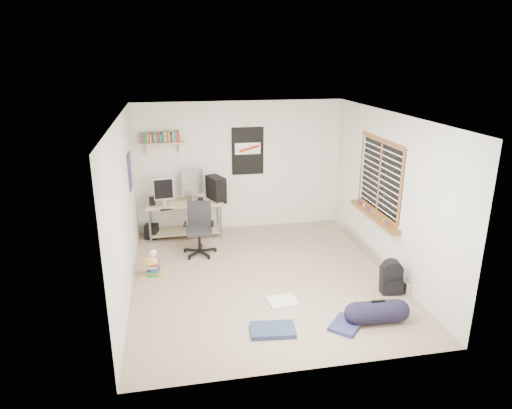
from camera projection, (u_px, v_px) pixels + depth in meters
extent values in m
cube|color=gray|center=(263.00, 277.00, 7.14)|extent=(4.00, 4.50, 0.01)
cube|color=white|center=(264.00, 116.00, 6.35)|extent=(4.00, 4.50, 0.01)
cube|color=silver|center=(240.00, 166.00, 8.85)|extent=(4.00, 0.01, 2.50)
cube|color=silver|center=(124.00, 210.00, 6.39)|extent=(0.01, 4.50, 2.50)
cube|color=silver|center=(389.00, 194.00, 7.11)|extent=(0.01, 4.50, 2.50)
cube|color=tan|center=(185.00, 218.00, 8.67)|extent=(1.43, 0.64, 0.65)
cube|color=#A9A8AD|center=(164.00, 197.00, 8.28)|extent=(0.37, 0.14, 0.40)
cube|color=#A1A2A6|center=(193.00, 190.00, 8.56)|extent=(0.44, 0.27, 0.48)
cube|color=black|center=(216.00, 189.00, 8.64)|extent=(0.37, 0.51, 0.48)
cube|color=black|center=(170.00, 208.00, 8.30)|extent=(0.43, 0.26, 0.02)
cube|color=black|center=(152.00, 202.00, 8.34)|extent=(0.11, 0.11, 0.20)
cube|color=black|center=(201.00, 202.00, 8.37)|extent=(0.11, 0.11, 0.17)
cube|color=black|center=(199.00, 228.00, 7.82)|extent=(0.68, 0.68, 0.92)
cube|color=tan|center=(162.00, 143.00, 8.32)|extent=(0.80, 0.22, 0.24)
cube|color=black|center=(248.00, 151.00, 8.76)|extent=(0.62, 0.03, 0.92)
cube|color=navy|center=(130.00, 172.00, 7.43)|extent=(0.02, 0.42, 0.60)
cube|color=brown|center=(379.00, 177.00, 7.31)|extent=(0.10, 1.50, 1.26)
cube|color=#B7B2A8|center=(372.00, 254.00, 7.74)|extent=(0.08, 2.50, 0.18)
cube|color=black|center=(391.00, 280.00, 6.63)|extent=(0.33, 0.28, 0.40)
cylinder|color=black|center=(377.00, 313.00, 5.90)|extent=(0.31, 0.31, 0.59)
cube|color=silver|center=(282.00, 301.00, 6.40)|extent=(0.42, 0.37, 0.04)
cube|color=navy|center=(273.00, 330.00, 5.72)|extent=(0.59, 0.41, 0.06)
cube|color=navy|center=(346.00, 325.00, 5.83)|extent=(0.54, 0.55, 0.06)
cube|color=olive|center=(153.00, 266.00, 7.17)|extent=(0.51, 0.46, 0.29)
cube|color=silver|center=(153.00, 253.00, 7.08)|extent=(0.18, 0.23, 0.20)
cube|color=black|center=(152.00, 231.00, 8.61)|extent=(0.28, 0.28, 0.26)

